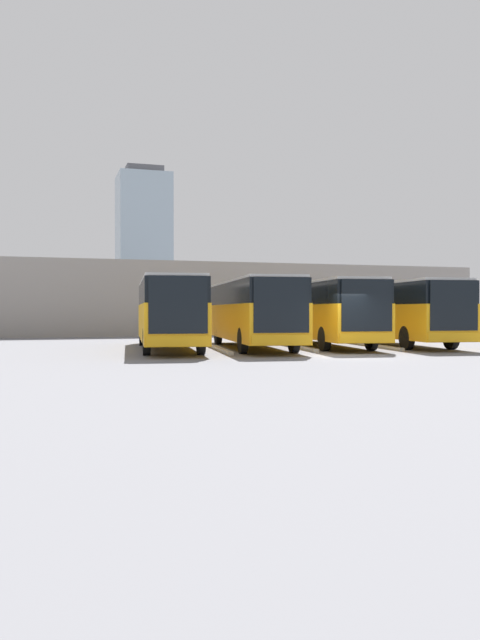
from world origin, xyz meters
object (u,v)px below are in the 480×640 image
bus_0 (396,311)px  bus_3 (168,311)px  bus_2 (252,311)px  bus_1 (323,311)px

bus_0 → bus_3: 11.97m
bus_3 → bus_0: bearing=-173.5°
bus_2 → bus_3: (3.99, -0.31, 0.00)m
bus_0 → bus_2: bearing=8.5°
bus_0 → bus_2: (7.98, 0.22, 0.00)m
bus_0 → bus_2: size_ratio=1.00×
bus_2 → bus_3: bearing=2.5°
bus_1 → bus_2: 4.03m
bus_1 → bus_3: bearing=8.7°
bus_1 → bus_2: bearing=14.7°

